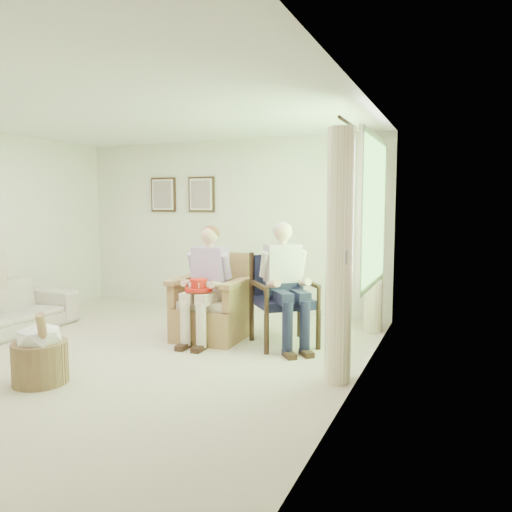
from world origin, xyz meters
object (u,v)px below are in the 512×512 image
Objects in this scene: wicker_armchair at (212,312)px; red_hat at (199,286)px; wood_armchair at (287,295)px; hatbox at (40,353)px; person_wicker at (207,276)px; person_dark at (282,275)px.

wicker_armchair is 0.50m from red_hat.
wood_armchair is 1.43× the size of hatbox.
red_hat is at bearing -89.68° from person_wicker.
person_wicker reaches higher than wood_armchair.
red_hat is (-0.89, -0.33, -0.14)m from person_dark.
wood_armchair is 0.31m from person_dark.
person_dark is (0.90, -0.01, 0.50)m from wicker_armchair.
hatbox is (-0.75, -1.62, -0.41)m from red_hat.
person_wicker reaches higher than red_hat.
hatbox is at bearing -114.70° from red_hat.
wicker_armchair is 0.77× the size of person_wicker.
person_wicker is at bearing -91.22° from wicker_armchair.
wood_armchair is 3.27× the size of red_hat.
person_wicker is 0.23m from red_hat.
person_dark is at bearing 49.94° from hatbox.
person_dark is 2.61m from hatbox.
person_dark is at bearing -129.40° from wood_armchair.
wicker_armchair is 1.00× the size of wood_armchair.
person_wicker is at bearing 67.95° from hatbox.
wood_armchair is 2.70m from hatbox.
person_dark is 0.96m from red_hat.
red_hat is 1.83m from hatbox.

